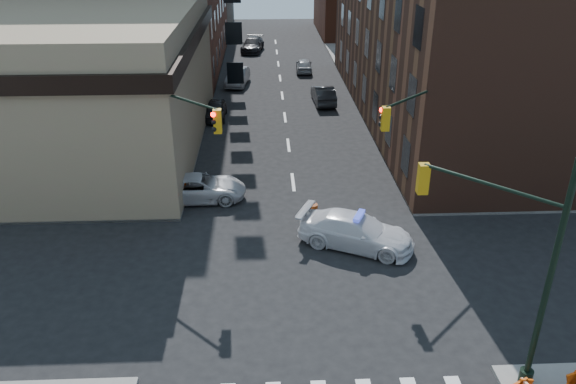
{
  "coord_description": "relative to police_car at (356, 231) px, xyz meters",
  "views": [
    {
      "loc": [
        -1.63,
        -19.84,
        13.91
      ],
      "look_at": [
        -0.56,
        4.18,
        2.2
      ],
      "focal_mm": 35.0,
      "sensor_mm": 36.0,
      "label": 1
    }
  ],
  "objects": [
    {
      "name": "tree_ne_near",
      "position": [
        4.93,
        23.26,
        2.7
      ],
      "size": [
        3.0,
        3.0,
        4.85
      ],
      "color": "black",
      "rests_on": "sidewalk_ne"
    },
    {
      "name": "parked_car_wnear",
      "position": [
        -7.94,
        19.26,
        -0.11
      ],
      "size": [
        1.66,
        3.99,
        1.35
      ],
      "primitive_type": "imported",
      "rotation": [
        0.0,
        0.0,
        -0.02
      ],
      "color": "black",
      "rests_on": "ground"
    },
    {
      "name": "barrel_road",
      "position": [
        -1.81,
        2.58,
        -0.33
      ],
      "size": [
        0.67,
        0.67,
        0.92
      ],
      "primitive_type": "cylinder",
      "rotation": [
        0.0,
        0.0,
        -0.39
      ],
      "color": "#CD6909",
      "rests_on": "ground"
    },
    {
      "name": "barricade_nw_b",
      "position": [
        -13.98,
        3.79,
        -0.15
      ],
      "size": [
        1.39,
        0.85,
        0.98
      ],
      "primitive_type": null,
      "rotation": [
        0.0,
        0.0,
        0.15
      ],
      "color": "#E34B0A",
      "rests_on": "sidewalk_nw"
    },
    {
      "name": "pickup",
      "position": [
        -7.84,
        5.24,
        -0.08
      ],
      "size": [
        5.23,
        2.6,
        1.43
      ],
      "primitive_type": "imported",
      "rotation": [
        0.0,
        0.0,
        1.62
      ],
      "color": "silver",
      "rests_on": "ground"
    },
    {
      "name": "signal_pole_se",
      "position": [
        3.47,
        -8.26,
        3.82
      ],
      "size": [
        5.4,
        5.27,
        8.0
      ],
      "rotation": [
        0.0,
        0.0,
        2.36
      ],
      "color": "black",
      "rests_on": "sidewalk_se"
    },
    {
      "name": "bank_building",
      "position": [
        -19.57,
        13.76,
        3.71
      ],
      "size": [
        22.0,
        22.0,
        9.0
      ],
      "primitive_type": "cube",
      "color": "#887059",
      "rests_on": "ground"
    },
    {
      "name": "pedestrian_a",
      "position": [
        -13.06,
        5.68,
        0.34
      ],
      "size": [
        0.85,
        0.83,
        1.96
      ],
      "primitive_type": "imported",
      "rotation": [
        0.0,
        0.0,
        -0.74
      ],
      "color": "black",
      "rests_on": "sidewalk_nw"
    },
    {
      "name": "parked_car_enear",
      "position": [
        0.79,
        22.83,
        -0.04
      ],
      "size": [
        1.81,
        4.65,
        1.51
      ],
      "primitive_type": "imported",
      "rotation": [
        0.0,
        0.0,
        3.19
      ],
      "color": "black",
      "rests_on": "ground"
    },
    {
      "name": "parked_car_wdeep",
      "position": [
        -5.37,
        43.68,
        -0.0
      ],
      "size": [
        2.93,
        5.67,
        1.57
      ],
      "primitive_type": "imported",
      "rotation": [
        0.0,
        0.0,
        -0.14
      ],
      "color": "black",
      "rests_on": "ground"
    },
    {
      "name": "signal_pole_nw",
      "position": [
        -8.42,
        2.6,
        3.55
      ],
      "size": [
        3.58,
        3.67,
        8.0
      ],
      "rotation": [
        0.0,
        0.0,
        -0.79
      ],
      "color": "black",
      "rests_on": "sidewalk_nw"
    },
    {
      "name": "sidewalk_ne",
      "position": [
        20.43,
        30.01,
        -0.71
      ],
      "size": [
        34.0,
        54.5,
        0.15
      ],
      "primitive_type": "cube",
      "color": "gray",
      "rests_on": "ground"
    },
    {
      "name": "pedestrian_c",
      "position": [
        -12.73,
        6.24,
        0.36
      ],
      "size": [
        1.21,
        1.13,
        2.0
      ],
      "primitive_type": "imported",
      "rotation": [
        0.0,
        0.0,
        0.7
      ],
      "color": "#212932",
      "rests_on": "sidewalk_nw"
    },
    {
      "name": "sidewalk_nw",
      "position": [
        -25.57,
        30.01,
        -0.71
      ],
      "size": [
        34.0,
        54.5,
        0.15
      ],
      "primitive_type": "cube",
      "color": "gray",
      "rests_on": "ground"
    },
    {
      "name": "barricade_nw_a",
      "position": [
        -9.07,
        5.26,
        -0.16
      ],
      "size": [
        1.39,
        0.9,
        0.96
      ],
      "primitive_type": null,
      "rotation": [
        0.0,
        0.0,
        0.22
      ],
      "color": "red",
      "rests_on": "sidewalk_nw"
    },
    {
      "name": "parked_car_wfar",
      "position": [
        -6.56,
        28.97,
        -0.01
      ],
      "size": [
        2.26,
        4.89,
        1.55
      ],
      "primitive_type": "imported",
      "rotation": [
        0.0,
        0.0,
        -0.14
      ],
      "color": "gray",
      "rests_on": "ground"
    },
    {
      "name": "signal_pole_ne",
      "position": [
        3.27,
        2.61,
        3.55
      ],
      "size": [
        3.67,
        3.58,
        8.0
      ],
      "rotation": [
        0.0,
        0.0,
        -2.36
      ],
      "color": "black",
      "rests_on": "sidewalk_ne"
    },
    {
      "name": "police_car",
      "position": [
        0.0,
        0.0,
        0.0
      ],
      "size": [
        5.87,
        4.27,
        1.58
      ],
      "primitive_type": "imported",
      "rotation": [
        0.0,
        0.0,
        1.14
      ],
      "color": "white",
      "rests_on": "ground"
    },
    {
      "name": "commercial_row_ne",
      "position": [
        10.43,
        19.76,
        6.21
      ],
      "size": [
        14.0,
        34.0,
        14.0
      ],
      "primitive_type": "cube",
      "color": "#4A2A1D",
      "rests_on": "ground"
    },
    {
      "name": "tree_ne_far",
      "position": [
        4.93,
        31.26,
        2.7
      ],
      "size": [
        3.0,
        3.0,
        4.85
      ],
      "color": "black",
      "rests_on": "sidewalk_ne"
    },
    {
      "name": "pedestrian_b",
      "position": [
        -12.87,
        3.26,
        0.14
      ],
      "size": [
        0.81,
        0.66,
        1.56
      ],
      "primitive_type": "imported",
      "rotation": [
        0.0,
        0.0,
        0.09
      ],
      "color": "black",
      "rests_on": "sidewalk_nw"
    },
    {
      "name": "ground",
      "position": [
        -2.57,
        -2.74,
        -0.79
      ],
      "size": [
        140.0,
        140.0,
        0.0
      ],
      "primitive_type": "plane",
      "color": "black",
      "rests_on": "ground"
    },
    {
      "name": "barrel_bank",
      "position": [
        -8.07,
        6.16,
        -0.34
      ],
      "size": [
        0.66,
        0.66,
        0.89
      ],
      "primitive_type": "cylinder",
      "rotation": [
        0.0,
        0.0,
        0.42
      ],
      "color": "red",
      "rests_on": "ground"
    },
    {
      "name": "parked_car_efar",
      "position": [
        -0.07,
        33.67,
        -0.12
      ],
      "size": [
        1.74,
        3.99,
        1.34
      ],
      "primitive_type": "imported",
      "rotation": [
        0.0,
        0.0,
        3.1
      ],
      "color": "#919499",
      "rests_on": "ground"
    }
  ]
}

